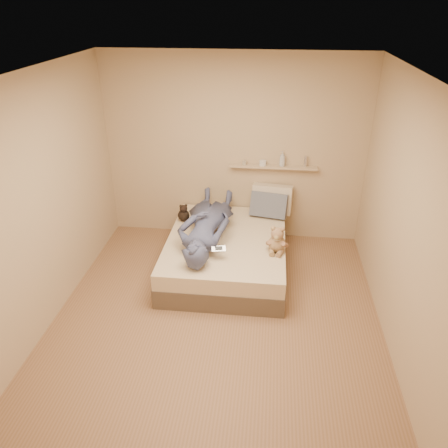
# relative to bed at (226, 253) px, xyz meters

# --- Properties ---
(room) EXTENTS (3.80, 3.80, 3.80)m
(room) POSITION_rel_bed_xyz_m (0.00, -0.93, 1.08)
(room) COLOR #8C6548
(room) RESTS_ON ground
(bed) EXTENTS (1.50, 1.90, 0.45)m
(bed) POSITION_rel_bed_xyz_m (0.00, 0.00, 0.00)
(bed) COLOR brown
(bed) RESTS_ON floor
(game_console) EXTENTS (0.17, 0.10, 0.06)m
(game_console) POSITION_rel_bed_xyz_m (-0.04, -0.51, 0.37)
(game_console) COLOR #B7BABF
(game_console) RESTS_ON bed
(teddy_bear) EXTENTS (0.28, 0.28, 0.34)m
(teddy_bear) POSITION_rel_bed_xyz_m (0.63, -0.26, 0.37)
(teddy_bear) COLOR #9E7D57
(teddy_bear) RESTS_ON bed
(dark_plush) EXTENTS (0.16, 0.16, 0.25)m
(dark_plush) POSITION_rel_bed_xyz_m (-0.63, 0.42, 0.33)
(dark_plush) COLOR black
(dark_plush) RESTS_ON bed
(pillow_cream) EXTENTS (0.57, 0.28, 0.42)m
(pillow_cream) POSITION_rel_bed_xyz_m (0.56, 0.83, 0.43)
(pillow_cream) COLOR beige
(pillow_cream) RESTS_ON bed
(pillow_grey) EXTENTS (0.54, 0.35, 0.37)m
(pillow_grey) POSITION_rel_bed_xyz_m (0.52, 0.69, 0.40)
(pillow_grey) COLOR slate
(pillow_grey) RESTS_ON bed
(person) EXTENTS (0.69, 1.72, 0.41)m
(person) POSITION_rel_bed_xyz_m (-0.26, 0.01, 0.43)
(person) COLOR #474C70
(person) RESTS_ON bed
(wall_shelf) EXTENTS (1.20, 0.12, 0.03)m
(wall_shelf) POSITION_rel_bed_xyz_m (0.55, 0.91, 0.88)
(wall_shelf) COLOR tan
(wall_shelf) RESTS_ON wall_back
(shelf_bottles) EXTENTS (0.88, 0.11, 0.21)m
(shelf_bottles) POSITION_rel_bed_xyz_m (0.58, 0.91, 0.97)
(shelf_bottles) COLOR #B2AC98
(shelf_bottles) RESTS_ON wall_shelf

